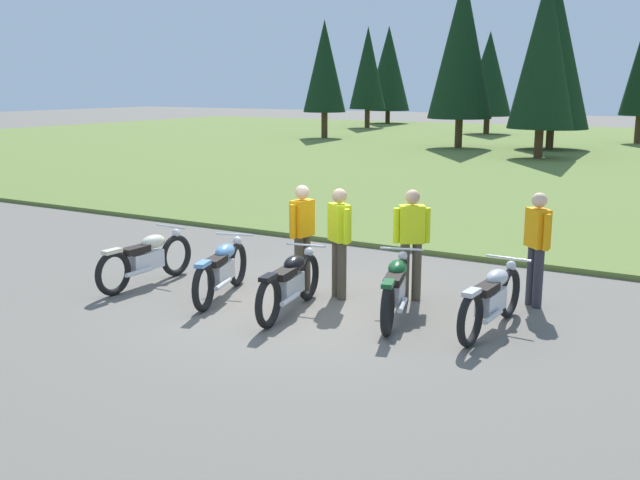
{
  "coord_description": "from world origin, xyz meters",
  "views": [
    {
      "loc": [
        5.52,
        -8.62,
        3.18
      ],
      "look_at": [
        0.0,
        0.6,
        0.9
      ],
      "focal_mm": 41.45,
      "sensor_mm": 36.0,
      "label": 1
    }
  ],
  "objects_px": {
    "rider_near_row_end": "(339,237)",
    "rider_checking_bike": "(537,242)",
    "rider_with_back_turned": "(411,238)",
    "motorcycle_silver": "(492,298)",
    "motorcycle_british_green": "(396,288)",
    "rider_in_hivis_vest": "(302,232)",
    "motorcycle_cream": "(147,258)",
    "motorcycle_sky_blue": "(222,269)",
    "motorcycle_black": "(290,283)"
  },
  "relations": [
    {
      "from": "motorcycle_black",
      "to": "rider_checking_bike",
      "type": "height_order",
      "value": "rider_checking_bike"
    },
    {
      "from": "motorcycle_british_green",
      "to": "motorcycle_silver",
      "type": "relative_size",
      "value": 0.97
    },
    {
      "from": "motorcycle_sky_blue",
      "to": "motorcycle_british_green",
      "type": "height_order",
      "value": "same"
    },
    {
      "from": "motorcycle_british_green",
      "to": "rider_in_hivis_vest",
      "type": "xyz_separation_m",
      "value": [
        -1.84,
        0.52,
        0.51
      ]
    },
    {
      "from": "rider_near_row_end",
      "to": "rider_in_hivis_vest",
      "type": "xyz_separation_m",
      "value": [
        -0.67,
        0.04,
        0.0
      ]
    },
    {
      "from": "rider_in_hivis_vest",
      "to": "rider_checking_bike",
      "type": "height_order",
      "value": "same"
    },
    {
      "from": "motorcycle_cream",
      "to": "motorcycle_british_green",
      "type": "distance_m",
      "value": 4.21
    },
    {
      "from": "rider_checking_bike",
      "to": "motorcycle_black",
      "type": "bearing_deg",
      "value": -143.92
    },
    {
      "from": "motorcycle_british_green",
      "to": "rider_in_hivis_vest",
      "type": "bearing_deg",
      "value": 164.12
    },
    {
      "from": "rider_near_row_end",
      "to": "rider_in_hivis_vest",
      "type": "relative_size",
      "value": 1.0
    },
    {
      "from": "rider_near_row_end",
      "to": "rider_checking_bike",
      "type": "xyz_separation_m",
      "value": [
        2.64,
        1.1,
        0.0
      ]
    },
    {
      "from": "motorcycle_black",
      "to": "rider_with_back_turned",
      "type": "height_order",
      "value": "rider_with_back_turned"
    },
    {
      "from": "motorcycle_silver",
      "to": "rider_with_back_turned",
      "type": "relative_size",
      "value": 1.26
    },
    {
      "from": "motorcycle_british_green",
      "to": "motorcycle_silver",
      "type": "xyz_separation_m",
      "value": [
        1.29,
        0.19,
        0.0
      ]
    },
    {
      "from": "motorcycle_cream",
      "to": "rider_near_row_end",
      "type": "height_order",
      "value": "rider_near_row_end"
    },
    {
      "from": "rider_near_row_end",
      "to": "rider_with_back_turned",
      "type": "xyz_separation_m",
      "value": [
        0.97,
        0.44,
        0.0
      ]
    },
    {
      "from": "motorcycle_cream",
      "to": "motorcycle_sky_blue",
      "type": "bearing_deg",
      "value": 2.0
    },
    {
      "from": "motorcycle_sky_blue",
      "to": "motorcycle_silver",
      "type": "distance_m",
      "value": 4.03
    },
    {
      "from": "motorcycle_sky_blue",
      "to": "motorcycle_silver",
      "type": "relative_size",
      "value": 0.97
    },
    {
      "from": "motorcycle_black",
      "to": "rider_near_row_end",
      "type": "bearing_deg",
      "value": 76.87
    },
    {
      "from": "motorcycle_british_green",
      "to": "rider_with_back_turned",
      "type": "bearing_deg",
      "value": 101.76
    },
    {
      "from": "motorcycle_cream",
      "to": "motorcycle_silver",
      "type": "relative_size",
      "value": 1.0
    },
    {
      "from": "motorcycle_black",
      "to": "rider_in_hivis_vest",
      "type": "height_order",
      "value": "rider_in_hivis_vest"
    },
    {
      "from": "motorcycle_cream",
      "to": "motorcycle_sky_blue",
      "type": "xyz_separation_m",
      "value": [
        1.48,
        0.05,
        0.0
      ]
    },
    {
      "from": "motorcycle_cream",
      "to": "rider_near_row_end",
      "type": "xyz_separation_m",
      "value": [
        3.02,
        0.94,
        0.51
      ]
    },
    {
      "from": "motorcycle_sky_blue",
      "to": "rider_checking_bike",
      "type": "distance_m",
      "value": 4.65
    },
    {
      "from": "motorcycle_black",
      "to": "rider_in_hivis_vest",
      "type": "bearing_deg",
      "value": 113.24
    },
    {
      "from": "motorcycle_cream",
      "to": "rider_with_back_turned",
      "type": "height_order",
      "value": "rider_with_back_turned"
    },
    {
      "from": "motorcycle_cream",
      "to": "motorcycle_silver",
      "type": "height_order",
      "value": "same"
    },
    {
      "from": "motorcycle_silver",
      "to": "rider_near_row_end",
      "type": "relative_size",
      "value": 1.26
    },
    {
      "from": "motorcycle_cream",
      "to": "rider_checking_bike",
      "type": "bearing_deg",
      "value": 19.8
    },
    {
      "from": "motorcycle_british_green",
      "to": "rider_near_row_end",
      "type": "relative_size",
      "value": 1.22
    },
    {
      "from": "rider_with_back_turned",
      "to": "rider_in_hivis_vest",
      "type": "bearing_deg",
      "value": -166.09
    },
    {
      "from": "rider_in_hivis_vest",
      "to": "motorcycle_british_green",
      "type": "bearing_deg",
      "value": -15.88
    },
    {
      "from": "motorcycle_sky_blue",
      "to": "rider_checking_bike",
      "type": "bearing_deg",
      "value": 25.42
    },
    {
      "from": "motorcycle_cream",
      "to": "motorcycle_silver",
      "type": "xyz_separation_m",
      "value": [
        5.47,
        0.64,
        0.0
      ]
    },
    {
      "from": "motorcycle_silver",
      "to": "rider_checking_bike",
      "type": "xyz_separation_m",
      "value": [
        0.19,
        1.39,
        0.51
      ]
    },
    {
      "from": "motorcycle_cream",
      "to": "motorcycle_black",
      "type": "height_order",
      "value": "same"
    },
    {
      "from": "motorcycle_british_green",
      "to": "rider_checking_bike",
      "type": "bearing_deg",
      "value": 47.07
    },
    {
      "from": "motorcycle_black",
      "to": "motorcycle_british_green",
      "type": "height_order",
      "value": "same"
    },
    {
      "from": "motorcycle_cream",
      "to": "motorcycle_black",
      "type": "distance_m",
      "value": 2.78
    },
    {
      "from": "motorcycle_black",
      "to": "motorcycle_cream",
      "type": "bearing_deg",
      "value": 178.84
    },
    {
      "from": "motorcycle_cream",
      "to": "rider_near_row_end",
      "type": "bearing_deg",
      "value": 17.29
    },
    {
      "from": "motorcycle_sky_blue",
      "to": "rider_near_row_end",
      "type": "bearing_deg",
      "value": 30.03
    },
    {
      "from": "rider_near_row_end",
      "to": "rider_with_back_turned",
      "type": "relative_size",
      "value": 1.0
    },
    {
      "from": "motorcycle_sky_blue",
      "to": "rider_with_back_turned",
      "type": "xyz_separation_m",
      "value": [
        2.51,
        1.33,
        0.51
      ]
    },
    {
      "from": "motorcycle_black",
      "to": "rider_checking_bike",
      "type": "relative_size",
      "value": 1.25
    },
    {
      "from": "motorcycle_black",
      "to": "rider_near_row_end",
      "type": "distance_m",
      "value": 1.14
    },
    {
      "from": "motorcycle_cream",
      "to": "rider_in_hivis_vest",
      "type": "xyz_separation_m",
      "value": [
        2.34,
        0.97,
        0.51
      ]
    },
    {
      "from": "motorcycle_silver",
      "to": "motorcycle_black",
      "type": "bearing_deg",
      "value": -165.44
    }
  ]
}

